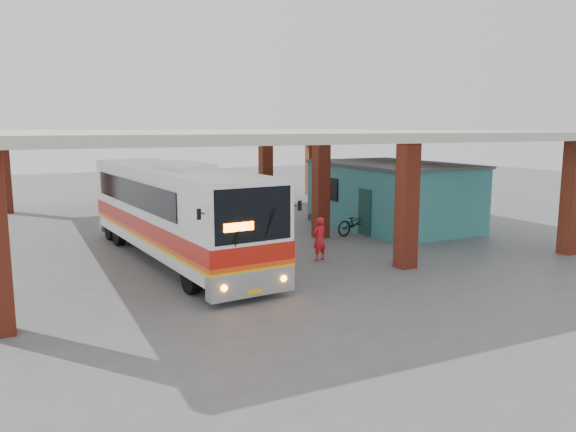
% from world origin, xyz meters
% --- Properties ---
extents(ground, '(90.00, 90.00, 0.00)m').
position_xyz_m(ground, '(0.00, 0.00, 0.00)').
color(ground, '#515154').
rests_on(ground, ground).
extents(brick_columns, '(20.10, 21.60, 4.35)m').
position_xyz_m(brick_columns, '(1.43, 5.00, 2.17)').
color(brick_columns, '#9C3622').
rests_on(brick_columns, ground).
extents(canopy_roof, '(21.00, 23.00, 0.30)m').
position_xyz_m(canopy_roof, '(0.50, 6.50, 4.50)').
color(canopy_roof, beige).
rests_on(canopy_roof, brick_columns).
extents(shop_building, '(5.20, 8.20, 3.11)m').
position_xyz_m(shop_building, '(7.49, 4.00, 1.56)').
color(shop_building, teal).
rests_on(shop_building, ground).
extents(coach_bus, '(3.77, 12.61, 3.62)m').
position_xyz_m(coach_bus, '(-3.86, 1.62, 1.80)').
color(coach_bus, white).
rests_on(coach_bus, ground).
extents(motorcycle, '(2.23, 1.12, 1.12)m').
position_xyz_m(motorcycle, '(4.70, 2.80, 0.56)').
color(motorcycle, black).
rests_on(motorcycle, ground).
extents(pedestrian, '(0.66, 0.51, 1.60)m').
position_xyz_m(pedestrian, '(0.82, -0.79, 0.80)').
color(pedestrian, red).
rests_on(pedestrian, ground).
extents(red_chair, '(0.60, 0.60, 0.87)m').
position_xyz_m(red_chair, '(5.09, 7.42, 0.40)').
color(red_chair, red).
rests_on(red_chair, ground).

